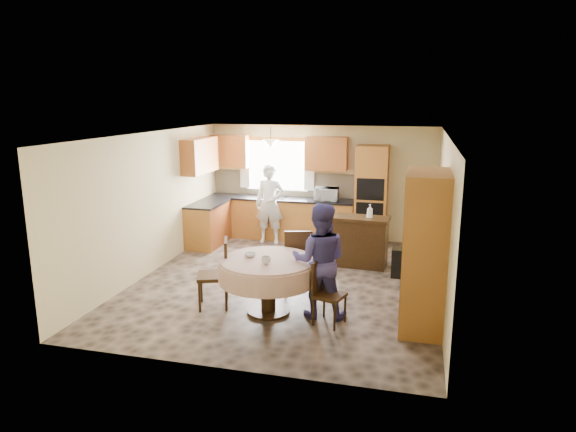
% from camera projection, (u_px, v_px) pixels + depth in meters
% --- Properties ---
extents(floor, '(5.00, 6.00, 0.01)m').
position_uv_depth(floor, '(287.00, 281.00, 8.80)').
color(floor, '#6F5C4E').
rests_on(floor, ground).
extents(ceiling, '(5.00, 6.00, 0.01)m').
position_uv_depth(ceiling, '(287.00, 135.00, 8.24)').
color(ceiling, white).
rests_on(ceiling, wall_back).
extents(wall_back, '(5.00, 0.02, 2.50)m').
position_uv_depth(wall_back, '(321.00, 182.00, 11.36)').
color(wall_back, '#CDBC83').
rests_on(wall_back, floor).
extents(wall_front, '(5.00, 0.02, 2.50)m').
position_uv_depth(wall_front, '(220.00, 266.00, 5.69)').
color(wall_front, '#CDBC83').
rests_on(wall_front, floor).
extents(wall_left, '(0.02, 6.00, 2.50)m').
position_uv_depth(wall_left, '(151.00, 203.00, 9.13)').
color(wall_left, '#CDBC83').
rests_on(wall_left, floor).
extents(wall_right, '(0.02, 6.00, 2.50)m').
position_uv_depth(wall_right, '(444.00, 219.00, 7.92)').
color(wall_right, '#CDBC83').
rests_on(wall_right, floor).
extents(window, '(1.40, 0.03, 1.10)m').
position_uv_depth(window, '(277.00, 165.00, 11.50)').
color(window, white).
rests_on(window, wall_back).
extents(curtain_left, '(0.22, 0.02, 1.15)m').
position_uv_depth(curtain_left, '(244.00, 162.00, 11.62)').
color(curtain_left, white).
rests_on(curtain_left, wall_back).
extents(curtain_right, '(0.22, 0.02, 1.15)m').
position_uv_depth(curtain_right, '(309.00, 165.00, 11.26)').
color(curtain_right, white).
rests_on(curtain_right, wall_back).
extents(base_cab_back, '(3.30, 0.60, 0.88)m').
position_uv_depth(base_cab_back, '(280.00, 219.00, 11.46)').
color(base_cab_back, gold).
rests_on(base_cab_back, floor).
extents(counter_back, '(3.30, 0.64, 0.04)m').
position_uv_depth(counter_back, '(280.00, 199.00, 11.36)').
color(counter_back, black).
rests_on(counter_back, base_cab_back).
extents(base_cab_left, '(0.60, 1.20, 0.88)m').
position_uv_depth(base_cab_left, '(208.00, 225.00, 10.93)').
color(base_cab_left, gold).
rests_on(base_cab_left, floor).
extents(counter_left, '(0.64, 1.20, 0.04)m').
position_uv_depth(counter_left, '(207.00, 204.00, 10.83)').
color(counter_left, black).
rests_on(counter_left, base_cab_left).
extents(backsplash, '(3.30, 0.02, 0.55)m').
position_uv_depth(backsplash, '(284.00, 184.00, 11.57)').
color(backsplash, tan).
rests_on(backsplash, wall_back).
extents(wall_cab_left, '(0.85, 0.33, 0.72)m').
position_uv_depth(wall_cab_left, '(230.00, 151.00, 11.55)').
color(wall_cab_left, '#B1652C').
rests_on(wall_cab_left, wall_back).
extents(wall_cab_right, '(0.90, 0.33, 0.72)m').
position_uv_depth(wall_cab_right, '(327.00, 154.00, 11.02)').
color(wall_cab_right, '#B1652C').
rests_on(wall_cab_right, wall_back).
extents(wall_cab_side, '(0.33, 1.20, 0.72)m').
position_uv_depth(wall_cab_side, '(200.00, 156.00, 10.64)').
color(wall_cab_side, '#B1652C').
rests_on(wall_cab_side, wall_left).
extents(oven_tower, '(0.66, 0.62, 2.12)m').
position_uv_depth(oven_tower, '(371.00, 196.00, 10.83)').
color(oven_tower, gold).
rests_on(oven_tower, floor).
extents(oven_upper, '(0.56, 0.01, 0.45)m').
position_uv_depth(oven_upper, '(370.00, 189.00, 10.49)').
color(oven_upper, black).
rests_on(oven_upper, oven_tower).
extents(oven_lower, '(0.56, 0.01, 0.45)m').
position_uv_depth(oven_lower, '(369.00, 213.00, 10.60)').
color(oven_lower, black).
rests_on(oven_lower, oven_tower).
extents(pendant, '(0.36, 0.36, 0.18)m').
position_uv_depth(pendant, '(271.00, 144.00, 10.93)').
color(pendant, beige).
rests_on(pendant, ceiling).
extents(sideboard, '(1.27, 0.60, 0.88)m').
position_uv_depth(sideboard, '(355.00, 243.00, 9.57)').
color(sideboard, '#37230F').
rests_on(sideboard, floor).
extents(space_heater, '(0.38, 0.27, 0.51)m').
position_uv_depth(space_heater, '(402.00, 263.00, 8.96)').
color(space_heater, black).
rests_on(space_heater, floor).
extents(cupboard, '(0.56, 1.12, 2.14)m').
position_uv_depth(cupboard, '(424.00, 251.00, 6.88)').
color(cupboard, gold).
rests_on(cupboard, floor).
extents(dining_table, '(1.43, 1.43, 0.82)m').
position_uv_depth(dining_table, '(268.00, 271.00, 7.39)').
color(dining_table, '#37230F').
rests_on(dining_table, floor).
extents(chair_left, '(0.58, 0.58, 1.04)m').
position_uv_depth(chair_left, '(219.00, 270.00, 7.63)').
color(chair_left, '#37230F').
rests_on(chair_left, floor).
extents(chair_back, '(0.56, 0.56, 1.06)m').
position_uv_depth(chair_back, '(298.00, 258.00, 8.16)').
color(chair_back, '#37230F').
rests_on(chair_back, floor).
extents(chair_right, '(0.48, 0.48, 0.89)m').
position_uv_depth(chair_right, '(325.00, 289.00, 7.09)').
color(chair_right, '#37230F').
rests_on(chair_right, floor).
extents(framed_picture, '(0.06, 0.62, 0.51)m').
position_uv_depth(framed_picture, '(441.00, 192.00, 8.53)').
color(framed_picture, gold).
rests_on(framed_picture, wall_right).
extents(microwave, '(0.52, 0.36, 0.28)m').
position_uv_depth(microwave, '(326.00, 194.00, 11.02)').
color(microwave, silver).
rests_on(microwave, counter_back).
extents(person_sink, '(0.66, 0.46, 1.70)m').
position_uv_depth(person_sink, '(270.00, 204.00, 11.02)').
color(person_sink, silver).
rests_on(person_sink, floor).
extents(person_dining, '(0.87, 0.71, 1.66)m').
position_uv_depth(person_dining, '(320.00, 261.00, 7.24)').
color(person_dining, '#3C387A').
rests_on(person_dining, floor).
extents(bowl_sideboard, '(0.28, 0.28, 0.06)m').
position_uv_depth(bowl_sideboard, '(345.00, 218.00, 9.51)').
color(bowl_sideboard, '#B2B2B2').
rests_on(bowl_sideboard, sideboard).
extents(bottle_sideboard, '(0.15, 0.15, 0.30)m').
position_uv_depth(bottle_sideboard, '(370.00, 212.00, 9.38)').
color(bottle_sideboard, silver).
rests_on(bottle_sideboard, sideboard).
extents(cup_table, '(0.15, 0.15, 0.11)m').
position_uv_depth(cup_table, '(266.00, 260.00, 7.13)').
color(cup_table, '#B2B2B2').
rests_on(cup_table, dining_table).
extents(bowl_table, '(0.20, 0.20, 0.05)m').
position_uv_depth(bowl_table, '(250.00, 255.00, 7.46)').
color(bowl_table, '#B2B2B2').
rests_on(bowl_table, dining_table).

